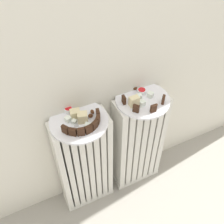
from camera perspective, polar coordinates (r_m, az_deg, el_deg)
name	(u,v)px	position (r m, az deg, el deg)	size (l,w,h in m)	color
ground_plane	(133,223)	(1.63, 4.62, -22.85)	(6.00, 6.00, 0.00)	gray
radiator_left	(85,164)	(1.43, -5.98, -11.15)	(0.28, 0.13, 0.65)	silver
radiator_right	(138,143)	(1.51, 5.59, -6.73)	(0.28, 0.13, 0.65)	silver
plate_left	(79,121)	(1.17, -7.20, -1.96)	(0.26, 0.26, 0.01)	white
plate_right	(143,100)	(1.27, 6.64, 2.70)	(0.26, 0.26, 0.01)	white
dark_cake_slice_left_0	(65,130)	(1.11, -10.10, -3.79)	(0.03, 0.01, 0.04)	#382114
dark_cake_slice_left_1	(73,132)	(1.10, -8.55, -4.31)	(0.03, 0.01, 0.04)	#382114
dark_cake_slice_left_2	(81,132)	(1.09, -6.77, -4.31)	(0.03, 0.01, 0.04)	#382114
dark_cake_slice_left_3	(89,129)	(1.10, -5.08, -3.78)	(0.03, 0.01, 0.04)	#382114
dark_cake_slice_left_4	(95,125)	(1.11, -3.78, -2.83)	(0.03, 0.01, 0.04)	#382114
dark_cake_slice_left_5	(98,119)	(1.13, -3.08, -1.63)	(0.03, 0.01, 0.04)	#382114
dark_cake_slice_left_6	(98,114)	(1.16, -3.06, -0.40)	(0.03, 0.01, 0.04)	#382114
marble_cake_slice_left_0	(83,117)	(1.14, -6.39, -1.17)	(0.04, 0.04, 0.05)	beige
marble_cake_slice_left_1	(75,114)	(1.17, -7.98, -0.37)	(0.04, 0.04, 0.04)	beige
turkish_delight_left_0	(88,126)	(1.12, -5.31, -3.01)	(0.02, 0.02, 0.02)	white
turkish_delight_left_1	(68,119)	(1.16, -9.52, -1.56)	(0.02, 0.02, 0.02)	white
turkish_delight_left_2	(74,122)	(1.15, -8.21, -2.10)	(0.02, 0.02, 0.02)	white
medjool_date_left_0	(92,112)	(1.18, -4.30, 0.06)	(0.02, 0.02, 0.02)	#4C2814
medjool_date_left_1	(90,116)	(1.17, -4.70, -0.81)	(0.02, 0.02, 0.02)	#4C2814
jam_bowl_left	(69,110)	(1.20, -9.41, 0.48)	(0.04, 0.04, 0.02)	white
dark_cake_slice_right_0	(124,100)	(1.22, 2.58, 2.67)	(0.03, 0.01, 0.04)	#382114
dark_cake_slice_right_1	(136,109)	(1.18, 5.23, 0.75)	(0.03, 0.01, 0.04)	#382114
dark_cake_slice_right_2	(154,108)	(1.19, 8.99, 0.76)	(0.03, 0.01, 0.04)	#382114
dark_cake_slice_right_3	(163,100)	(1.24, 11.07, 2.66)	(0.03, 0.01, 0.04)	#382114
marble_cake_slice_right_0	(134,101)	(1.21, 4.82, 2.34)	(0.04, 0.03, 0.05)	beige
turkish_delight_right_0	(142,103)	(1.22, 6.54, 1.94)	(0.03, 0.03, 0.03)	white
turkish_delight_right_1	(150,95)	(1.27, 8.30, 3.73)	(0.03, 0.03, 0.03)	white
turkish_delight_right_2	(139,97)	(1.25, 5.88, 3.32)	(0.03, 0.03, 0.03)	white
medjool_date_right_0	(135,88)	(1.30, 4.99, 5.15)	(0.02, 0.02, 0.02)	#4C2814
medjool_date_right_1	(156,105)	(1.23, 9.43, 1.45)	(0.03, 0.01, 0.01)	#4C2814
jam_bowl_right	(142,91)	(1.29, 6.44, 4.55)	(0.04, 0.04, 0.02)	white
fork	(77,129)	(1.13, -7.51, -3.71)	(0.02, 0.09, 0.00)	#B7B7BC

